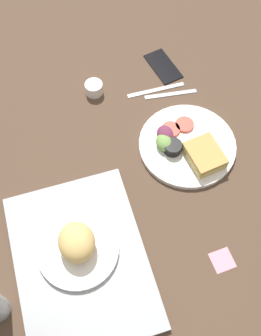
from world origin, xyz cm
name	(u,v)px	position (x,y,z in cm)	size (l,w,h in cm)	color
ground_plane	(142,180)	(0.00, 0.00, -1.50)	(190.00, 150.00, 3.00)	#4C3828
serving_tray	(81,260)	(-18.40, 22.56, 0.80)	(45.00, 33.00, 1.60)	#9EA0A3
bread_plate_near	(77,246)	(-15.69, 22.40, 4.63)	(20.93, 20.93, 8.67)	white
plate_with_salad	(187,146)	(5.46, -15.47, 1.70)	(28.74, 28.74, 5.40)	white
espresso_cup	(94,88)	(34.09, 5.35, 2.00)	(5.60, 5.60, 4.00)	silver
fork	(171,94)	(26.11, -17.88, 0.25)	(17.00, 1.40, 0.50)	#B7B7BC
knife	(156,90)	(29.11, -13.88, 0.25)	(19.00, 1.40, 0.50)	#B7B7BC
cell_phone	(163,66)	(37.90, -19.41, 0.40)	(14.40, 7.20, 0.80)	black
sticky_note	(222,260)	(-28.83, -12.38, 0.06)	(5.60, 5.60, 0.12)	pink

